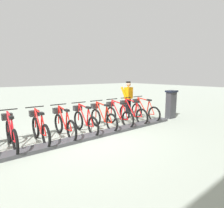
# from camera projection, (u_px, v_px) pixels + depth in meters

# --- Properties ---
(ground_plane) EXTENTS (60.00, 60.00, 0.00)m
(ground_plane) POSITION_uv_depth(u_px,v_px,m) (90.00, 138.00, 5.88)
(ground_plane) COLOR #9EA89B
(dock_rail_base) EXTENTS (0.44, 7.60, 0.10)m
(dock_rail_base) POSITION_uv_depth(u_px,v_px,m) (90.00, 136.00, 5.87)
(dock_rail_base) COLOR #47474C
(dock_rail_base) RESTS_ON ground
(payment_kiosk) EXTENTS (0.36, 0.52, 1.28)m
(payment_kiosk) POSITION_uv_depth(u_px,v_px,m) (171.00, 104.00, 8.50)
(payment_kiosk) COLOR #38383D
(payment_kiosk) RESTS_ON ground
(bike_docked_0) EXTENTS (1.72, 0.54, 1.02)m
(bike_docked_0) POSITION_uv_depth(u_px,v_px,m) (144.00, 110.00, 8.25)
(bike_docked_0) COLOR black
(bike_docked_0) RESTS_ON ground
(bike_docked_1) EXTENTS (1.72, 0.54, 1.02)m
(bike_docked_1) POSITION_uv_depth(u_px,v_px,m) (132.00, 112.00, 7.79)
(bike_docked_1) COLOR black
(bike_docked_1) RESTS_ON ground
(bike_docked_2) EXTENTS (1.72, 0.54, 1.02)m
(bike_docked_2) POSITION_uv_depth(u_px,v_px,m) (118.00, 114.00, 7.33)
(bike_docked_2) COLOR black
(bike_docked_2) RESTS_ON ground
(bike_docked_3) EXTENTS (1.72, 0.54, 1.02)m
(bike_docked_3) POSITION_uv_depth(u_px,v_px,m) (102.00, 117.00, 6.87)
(bike_docked_3) COLOR black
(bike_docked_3) RESTS_ON ground
(bike_docked_4) EXTENTS (1.72, 0.54, 1.02)m
(bike_docked_4) POSITION_uv_depth(u_px,v_px,m) (84.00, 120.00, 6.41)
(bike_docked_4) COLOR black
(bike_docked_4) RESTS_ON ground
(bike_docked_5) EXTENTS (1.72, 0.54, 1.02)m
(bike_docked_5) POSITION_uv_depth(u_px,v_px,m) (64.00, 124.00, 5.94)
(bike_docked_5) COLOR black
(bike_docked_5) RESTS_ON ground
(bike_docked_6) EXTENTS (1.72, 0.54, 1.02)m
(bike_docked_6) POSITION_uv_depth(u_px,v_px,m) (40.00, 128.00, 5.48)
(bike_docked_6) COLOR black
(bike_docked_6) RESTS_ON ground
(bike_docked_7) EXTENTS (1.72, 0.54, 1.02)m
(bike_docked_7) POSITION_uv_depth(u_px,v_px,m) (11.00, 133.00, 5.02)
(bike_docked_7) COLOR black
(bike_docked_7) RESTS_ON ground
(worker_near_rack) EXTENTS (0.50, 0.68, 1.66)m
(worker_near_rack) POSITION_uv_depth(u_px,v_px,m) (128.00, 97.00, 9.11)
(worker_near_rack) COLOR white
(worker_near_rack) RESTS_ON ground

